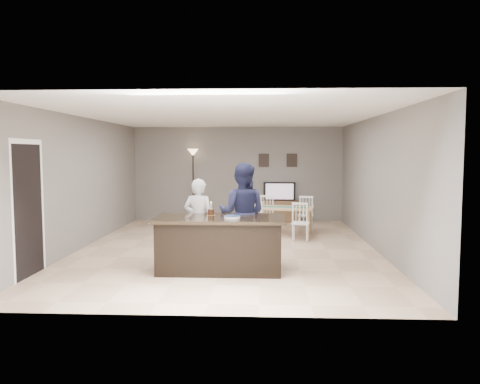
{
  "coord_description": "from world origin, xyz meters",
  "views": [
    {
      "loc": [
        0.69,
        -9.47,
        1.96
      ],
      "look_at": [
        0.27,
        -0.3,
        1.19
      ],
      "focal_mm": 35.0,
      "sensor_mm": 36.0,
      "label": 1
    }
  ],
  "objects_px": {
    "man": "(242,213)",
    "plate_stack": "(232,217)",
    "dining_table": "(282,212)",
    "kitchen_island": "(220,244)",
    "woman": "(199,221)",
    "birthday_cake": "(211,212)",
    "television": "(279,191)",
    "tv_console": "(279,211)",
    "floor_lamp": "(193,165)"
  },
  "relations": [
    {
      "from": "television",
      "to": "tv_console",
      "type": "bearing_deg",
      "value": 90.0
    },
    {
      "from": "kitchen_island",
      "to": "floor_lamp",
      "type": "height_order",
      "value": "floor_lamp"
    },
    {
      "from": "woman",
      "to": "dining_table",
      "type": "distance_m",
      "value": 3.24
    },
    {
      "from": "man",
      "to": "birthday_cake",
      "type": "distance_m",
      "value": 0.61
    },
    {
      "from": "woman",
      "to": "plate_stack",
      "type": "height_order",
      "value": "woman"
    },
    {
      "from": "kitchen_island",
      "to": "man",
      "type": "height_order",
      "value": "man"
    },
    {
      "from": "man",
      "to": "birthday_cake",
      "type": "relative_size",
      "value": 7.79
    },
    {
      "from": "tv_console",
      "to": "dining_table",
      "type": "bearing_deg",
      "value": -90.6
    },
    {
      "from": "plate_stack",
      "to": "birthday_cake",
      "type": "bearing_deg",
      "value": 136.19
    },
    {
      "from": "kitchen_island",
      "to": "dining_table",
      "type": "distance_m",
      "value": 3.56
    },
    {
      "from": "birthday_cake",
      "to": "floor_lamp",
      "type": "distance_m",
      "value": 5.51
    },
    {
      "from": "birthday_cake",
      "to": "dining_table",
      "type": "distance_m",
      "value": 3.43
    },
    {
      "from": "kitchen_island",
      "to": "woman",
      "type": "distance_m",
      "value": 0.76
    },
    {
      "from": "man",
      "to": "floor_lamp",
      "type": "relative_size",
      "value": 0.86
    },
    {
      "from": "dining_table",
      "to": "floor_lamp",
      "type": "distance_m",
      "value": 3.47
    },
    {
      "from": "tv_console",
      "to": "television",
      "type": "relative_size",
      "value": 1.31
    },
    {
      "from": "dining_table",
      "to": "kitchen_island",
      "type": "bearing_deg",
      "value": -99.05
    },
    {
      "from": "kitchen_island",
      "to": "birthday_cake",
      "type": "bearing_deg",
      "value": 126.84
    },
    {
      "from": "plate_stack",
      "to": "man",
      "type": "bearing_deg",
      "value": 78.89
    },
    {
      "from": "man",
      "to": "birthday_cake",
      "type": "xyz_separation_m",
      "value": [
        -0.52,
        -0.32,
        0.06
      ]
    },
    {
      "from": "woman",
      "to": "dining_table",
      "type": "xyz_separation_m",
      "value": [
        1.61,
        2.81,
        -0.19
      ]
    },
    {
      "from": "kitchen_island",
      "to": "birthday_cake",
      "type": "distance_m",
      "value": 0.58
    },
    {
      "from": "man",
      "to": "plate_stack",
      "type": "bearing_deg",
      "value": 88.15
    },
    {
      "from": "kitchen_island",
      "to": "man",
      "type": "distance_m",
      "value": 0.78
    },
    {
      "from": "kitchen_island",
      "to": "plate_stack",
      "type": "relative_size",
      "value": 8.0
    },
    {
      "from": "man",
      "to": "birthday_cake",
      "type": "height_order",
      "value": "man"
    },
    {
      "from": "kitchen_island",
      "to": "tv_console",
      "type": "relative_size",
      "value": 1.79
    },
    {
      "from": "man",
      "to": "plate_stack",
      "type": "relative_size",
      "value": 6.63
    },
    {
      "from": "birthday_cake",
      "to": "floor_lamp",
      "type": "relative_size",
      "value": 0.11
    },
    {
      "from": "tv_console",
      "to": "dining_table",
      "type": "height_order",
      "value": "dining_table"
    },
    {
      "from": "plate_stack",
      "to": "dining_table",
      "type": "height_order",
      "value": "plate_stack"
    },
    {
      "from": "kitchen_island",
      "to": "television",
      "type": "distance_m",
      "value": 5.78
    },
    {
      "from": "woman",
      "to": "birthday_cake",
      "type": "distance_m",
      "value": 0.46
    },
    {
      "from": "floor_lamp",
      "to": "dining_table",
      "type": "bearing_deg",
      "value": -42.41
    },
    {
      "from": "kitchen_island",
      "to": "man",
      "type": "xyz_separation_m",
      "value": [
        0.35,
        0.55,
        0.44
      ]
    },
    {
      "from": "man",
      "to": "plate_stack",
      "type": "distance_m",
      "value": 0.7
    },
    {
      "from": "television",
      "to": "man",
      "type": "distance_m",
      "value": 5.16
    },
    {
      "from": "kitchen_island",
      "to": "dining_table",
      "type": "relative_size",
      "value": 1.16
    },
    {
      "from": "man",
      "to": "dining_table",
      "type": "height_order",
      "value": "man"
    },
    {
      "from": "tv_console",
      "to": "television",
      "type": "height_order",
      "value": "television"
    },
    {
      "from": "kitchen_island",
      "to": "woman",
      "type": "bearing_deg",
      "value": 127.9
    },
    {
      "from": "television",
      "to": "birthday_cake",
      "type": "xyz_separation_m",
      "value": [
        -1.37,
        -5.41,
        0.09
      ]
    },
    {
      "from": "kitchen_island",
      "to": "floor_lamp",
      "type": "xyz_separation_m",
      "value": [
        -1.27,
        5.59,
        1.15
      ]
    },
    {
      "from": "tv_console",
      "to": "plate_stack",
      "type": "height_order",
      "value": "plate_stack"
    },
    {
      "from": "television",
      "to": "woman",
      "type": "bearing_deg",
      "value": 72.26
    },
    {
      "from": "tv_console",
      "to": "birthday_cake",
      "type": "xyz_separation_m",
      "value": [
        -1.37,
        -5.34,
        0.65
      ]
    },
    {
      "from": "television",
      "to": "woman",
      "type": "xyz_separation_m",
      "value": [
        -1.63,
        -5.09,
        -0.11
      ]
    },
    {
      "from": "woman",
      "to": "birthday_cake",
      "type": "relative_size",
      "value": 6.58
    },
    {
      "from": "dining_table",
      "to": "plate_stack",
      "type": "bearing_deg",
      "value": -95.15
    },
    {
      "from": "woman",
      "to": "birthday_cake",
      "type": "bearing_deg",
      "value": 140.17
    }
  ]
}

